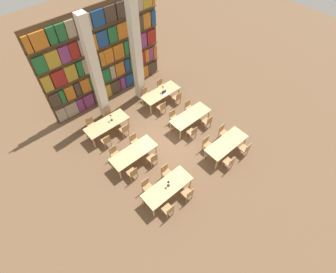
# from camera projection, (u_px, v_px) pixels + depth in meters

# --- Properties ---
(ground_plane) EXTENTS (40.00, 40.00, 0.00)m
(ground_plane) POSITION_uv_depth(u_px,v_px,m) (165.00, 142.00, 14.01)
(ground_plane) COLOR brown
(bookshelf_bank) EXTENTS (7.34, 0.35, 5.50)m
(bookshelf_bank) POSITION_uv_depth(u_px,v_px,m) (104.00, 58.00, 14.36)
(bookshelf_bank) COLOR brown
(bookshelf_bank) RESTS_ON ground_plane
(pillar_left) EXTENTS (0.45, 0.45, 6.00)m
(pillar_left) POSITION_uv_depth(u_px,v_px,m) (96.00, 73.00, 12.95)
(pillar_left) COLOR silver
(pillar_left) RESTS_ON ground_plane
(pillar_center) EXTENTS (0.45, 0.45, 6.00)m
(pillar_center) POSITION_uv_depth(u_px,v_px,m) (136.00, 54.00, 14.00)
(pillar_center) COLOR silver
(pillar_center) RESTS_ON ground_plane
(reading_table_0) EXTENTS (2.36, 0.92, 0.77)m
(reading_table_0) POSITION_uv_depth(u_px,v_px,m) (167.00, 187.00, 11.53)
(reading_table_0) COLOR tan
(reading_table_0) RESTS_ON ground_plane
(chair_0) EXTENTS (0.42, 0.40, 0.88)m
(chair_0) POSITION_uv_depth(u_px,v_px,m) (169.00, 210.00, 11.11)
(chair_0) COLOR tan
(chair_0) RESTS_ON ground_plane
(chair_1) EXTENTS (0.42, 0.40, 0.88)m
(chair_1) POSITION_uv_depth(u_px,v_px,m) (147.00, 186.00, 11.81)
(chair_1) COLOR tan
(chair_1) RESTS_ON ground_plane
(chair_2) EXTENTS (0.42, 0.40, 0.88)m
(chair_2) POSITION_uv_depth(u_px,v_px,m) (188.00, 194.00, 11.58)
(chair_2) COLOR tan
(chair_2) RESTS_ON ground_plane
(chair_3) EXTENTS (0.42, 0.40, 0.88)m
(chair_3) POSITION_uv_depth(u_px,v_px,m) (166.00, 172.00, 12.29)
(chair_3) COLOR tan
(chair_3) RESTS_ON ground_plane
(desk_lamp_0) EXTENTS (0.14, 0.14, 0.39)m
(desk_lamp_0) POSITION_uv_depth(u_px,v_px,m) (168.00, 183.00, 11.30)
(desk_lamp_0) COLOR #232328
(desk_lamp_0) RESTS_ON reading_table_0
(reading_table_1) EXTENTS (2.36, 0.92, 0.77)m
(reading_table_1) POSITION_uv_depth(u_px,v_px,m) (226.00, 144.00, 13.06)
(reading_table_1) COLOR tan
(reading_table_1) RESTS_ON ground_plane
(chair_4) EXTENTS (0.42, 0.40, 0.88)m
(chair_4) POSITION_uv_depth(u_px,v_px,m) (229.00, 162.00, 12.63)
(chair_4) COLOR tan
(chair_4) RESTS_ON ground_plane
(chair_5) EXTENTS (0.42, 0.40, 0.88)m
(chair_5) POSITION_uv_depth(u_px,v_px,m) (207.00, 144.00, 13.34)
(chair_5) COLOR tan
(chair_5) RESTS_ON ground_plane
(chair_6) EXTENTS (0.42, 0.40, 0.88)m
(chair_6) POSITION_uv_depth(u_px,v_px,m) (245.00, 149.00, 13.14)
(chair_6) COLOR tan
(chair_6) RESTS_ON ground_plane
(chair_7) EXTENTS (0.42, 0.40, 0.88)m
(chair_7) POSITION_uv_depth(u_px,v_px,m) (223.00, 132.00, 13.85)
(chair_7) COLOR tan
(chair_7) RESTS_ON ground_plane
(reading_table_2) EXTENTS (2.36, 0.92, 0.77)m
(reading_table_2) POSITION_uv_depth(u_px,v_px,m) (134.00, 153.00, 12.70)
(reading_table_2) COLOR tan
(reading_table_2) RESTS_ON ground_plane
(chair_8) EXTENTS (0.42, 0.40, 0.88)m
(chair_8) POSITION_uv_depth(u_px,v_px,m) (133.00, 173.00, 12.25)
(chair_8) COLOR tan
(chair_8) RESTS_ON ground_plane
(chair_9) EXTENTS (0.42, 0.40, 0.88)m
(chair_9) POSITION_uv_depth(u_px,v_px,m) (115.00, 153.00, 12.96)
(chair_9) COLOR tan
(chair_9) RESTS_ON ground_plane
(chair_10) EXTENTS (0.42, 0.40, 0.88)m
(chair_10) POSITION_uv_depth(u_px,v_px,m) (153.00, 159.00, 12.76)
(chair_10) COLOR tan
(chair_10) RESTS_ON ground_plane
(chair_11) EXTENTS (0.42, 0.40, 0.88)m
(chair_11) POSITION_uv_depth(u_px,v_px,m) (134.00, 141.00, 13.47)
(chair_11) COLOR tan
(chair_11) RESTS_ON ground_plane
(reading_table_3) EXTENTS (2.36, 0.92, 0.77)m
(reading_table_3) POSITION_uv_depth(u_px,v_px,m) (190.00, 116.00, 14.24)
(reading_table_3) COLOR tan
(reading_table_3) RESTS_ON ground_plane
(chair_12) EXTENTS (0.42, 0.40, 0.88)m
(chair_12) POSITION_uv_depth(u_px,v_px,m) (192.00, 132.00, 13.83)
(chair_12) COLOR tan
(chair_12) RESTS_ON ground_plane
(chair_13) EXTENTS (0.42, 0.40, 0.88)m
(chair_13) POSITION_uv_depth(u_px,v_px,m) (174.00, 117.00, 14.53)
(chair_13) COLOR tan
(chair_13) RESTS_ON ground_plane
(chair_14) EXTENTS (0.42, 0.40, 0.88)m
(chair_14) POSITION_uv_depth(u_px,v_px,m) (208.00, 121.00, 14.31)
(chair_14) COLOR tan
(chair_14) RESTS_ON ground_plane
(chair_15) EXTENTS (0.42, 0.40, 0.88)m
(chair_15) POSITION_uv_depth(u_px,v_px,m) (189.00, 107.00, 15.02)
(chair_15) COLOR tan
(chair_15) RESTS_ON ground_plane
(reading_table_4) EXTENTS (2.36, 0.92, 0.77)m
(reading_table_4) POSITION_uv_depth(u_px,v_px,m) (107.00, 124.00, 13.89)
(reading_table_4) COLOR tan
(reading_table_4) RESTS_ON ground_plane
(chair_16) EXTENTS (0.42, 0.40, 0.88)m
(chair_16) POSITION_uv_depth(u_px,v_px,m) (106.00, 141.00, 13.47)
(chair_16) COLOR tan
(chair_16) RESTS_ON ground_plane
(chair_17) EXTENTS (0.42, 0.40, 0.88)m
(chair_17) POSITION_uv_depth(u_px,v_px,m) (91.00, 124.00, 14.17)
(chair_17) COLOR tan
(chair_17) RESTS_ON ground_plane
(chair_18) EXTENTS (0.42, 0.40, 0.88)m
(chair_18) POSITION_uv_depth(u_px,v_px,m) (124.00, 130.00, 13.94)
(chair_18) COLOR tan
(chair_18) RESTS_ON ground_plane
(chair_19) EXTENTS (0.42, 0.40, 0.88)m
(chair_19) POSITION_uv_depth(u_px,v_px,m) (109.00, 114.00, 14.65)
(chair_19) COLOR tan
(chair_19) RESTS_ON ground_plane
(desk_lamp_1) EXTENTS (0.14, 0.14, 0.44)m
(desk_lamp_1) POSITION_uv_depth(u_px,v_px,m) (111.00, 116.00, 13.74)
(desk_lamp_1) COLOR #232328
(desk_lamp_1) RESTS_ON reading_table_4
(reading_table_5) EXTENTS (2.36, 0.92, 0.77)m
(reading_table_5) POSITION_uv_depth(u_px,v_px,m) (161.00, 93.00, 15.43)
(reading_table_5) COLOR tan
(reading_table_5) RESTS_ON ground_plane
(chair_20) EXTENTS (0.42, 0.40, 0.88)m
(chair_20) POSITION_uv_depth(u_px,v_px,m) (162.00, 107.00, 15.01)
(chair_20) COLOR tan
(chair_20) RESTS_ON ground_plane
(chair_21) EXTENTS (0.42, 0.40, 0.88)m
(chair_21) POSITION_uv_depth(u_px,v_px,m) (146.00, 94.00, 15.71)
(chair_21) COLOR tan
(chair_21) RESTS_ON ground_plane
(chair_22) EXTENTS (0.42, 0.40, 0.88)m
(chair_22) POSITION_uv_depth(u_px,v_px,m) (177.00, 98.00, 15.51)
(chair_22) COLOR tan
(chair_22) RESTS_ON ground_plane
(chair_23) EXTENTS (0.42, 0.40, 0.88)m
(chair_23) POSITION_uv_depth(u_px,v_px,m) (161.00, 85.00, 16.22)
(chair_23) COLOR tan
(chair_23) RESTS_ON ground_plane
(desk_lamp_2) EXTENTS (0.14, 0.14, 0.44)m
(desk_lamp_2) POSITION_uv_depth(u_px,v_px,m) (163.00, 88.00, 15.17)
(desk_lamp_2) COLOR #232328
(desk_lamp_2) RESTS_ON reading_table_5
(laptop) EXTENTS (0.32, 0.22, 0.21)m
(laptop) POSITION_uv_depth(u_px,v_px,m) (165.00, 94.00, 15.24)
(laptop) COLOR silver
(laptop) RESTS_ON reading_table_5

